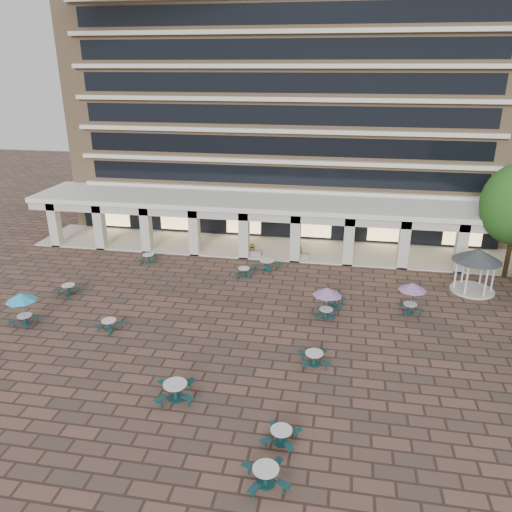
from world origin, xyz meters
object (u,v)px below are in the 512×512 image
Objects in this scene: picnic_table_1 at (175,390)px; picnic_table_2 at (281,435)px; planter_right at (300,254)px; planter_left at (253,251)px; gazebo at (477,260)px.

picnic_table_2 is at bearing -35.27° from picnic_table_1.
planter_right is at bearing 64.05° from picnic_table_1.
planter_right is (3.98, 0.00, -0.01)m from planter_left.
picnic_table_1 is at bearing -101.89° from planter_right.
picnic_table_1 is 19.95m from planter_right.
picnic_table_2 is 1.18× the size of planter_right.
picnic_table_2 is 21.63m from planter_right.
gazebo is 2.25× the size of planter_left.
gazebo is (16.71, 15.42, 1.85)m from picnic_table_1.
gazebo is at bearing -18.02° from planter_right.
planter_left reaches higher than planter_right.
picnic_table_1 is at bearing -90.37° from planter_left.
gazebo reaches higher than planter_left.
planter_right reaches higher than picnic_table_1.
planter_right is (-12.60, 4.10, -1.95)m from gazebo.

